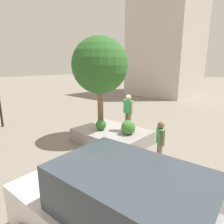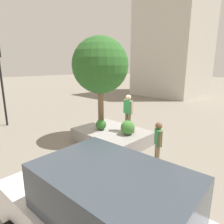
{
  "view_description": "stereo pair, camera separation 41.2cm",
  "coord_description": "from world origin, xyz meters",
  "px_view_note": "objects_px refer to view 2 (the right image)",
  "views": [
    {
      "loc": [
        -6.36,
        6.74,
        3.68
      ],
      "look_at": [
        -0.41,
        0.06,
        1.52
      ],
      "focal_mm": 31.27,
      "sensor_mm": 36.0,
      "label": 1
    },
    {
      "loc": [
        -6.66,
        6.46,
        3.68
      ],
      "look_at": [
        -0.41,
        0.06,
        1.52
      ],
      "focal_mm": 31.27,
      "sensor_mm": 36.0,
      "label": 2
    }
  ],
  "objects_px": {
    "skateboarder": "(128,110)",
    "skateboard": "(128,130)",
    "traffic_light_corner": "(0,71)",
    "planter_ledge": "(112,136)",
    "bystander_watching": "(158,141)",
    "police_car": "(105,221)",
    "plaza_tree": "(100,66)"
  },
  "relations": [
    {
      "from": "skateboarder",
      "to": "traffic_light_corner",
      "type": "xyz_separation_m",
      "value": [
        7.27,
        3.08,
        1.7
      ]
    },
    {
      "from": "planter_ledge",
      "to": "police_car",
      "type": "relative_size",
      "value": 0.73
    },
    {
      "from": "planter_ledge",
      "to": "skateboard",
      "type": "height_order",
      "value": "skateboard"
    },
    {
      "from": "skateboarder",
      "to": "police_car",
      "type": "relative_size",
      "value": 0.36
    },
    {
      "from": "skateboarder",
      "to": "skateboard",
      "type": "bearing_deg",
      "value": -165.96
    },
    {
      "from": "planter_ledge",
      "to": "skateboarder",
      "type": "xyz_separation_m",
      "value": [
        -0.62,
        -0.44,
        1.34
      ]
    },
    {
      "from": "skateboarder",
      "to": "bystander_watching",
      "type": "bearing_deg",
      "value": 158.99
    },
    {
      "from": "skateboard",
      "to": "police_car",
      "type": "bearing_deg",
      "value": 126.11
    },
    {
      "from": "planter_ledge",
      "to": "bystander_watching",
      "type": "distance_m",
      "value": 2.85
    },
    {
      "from": "skateboard",
      "to": "traffic_light_corner",
      "type": "relative_size",
      "value": 0.17
    },
    {
      "from": "planter_ledge",
      "to": "bystander_watching",
      "type": "height_order",
      "value": "bystander_watching"
    },
    {
      "from": "skateboard",
      "to": "bystander_watching",
      "type": "distance_m",
      "value": 2.3
    },
    {
      "from": "traffic_light_corner",
      "to": "skateboard",
      "type": "bearing_deg",
      "value": -157.06
    },
    {
      "from": "skateboarder",
      "to": "bystander_watching",
      "type": "distance_m",
      "value": 2.39
    },
    {
      "from": "planter_ledge",
      "to": "traffic_light_corner",
      "type": "height_order",
      "value": "traffic_light_corner"
    },
    {
      "from": "traffic_light_corner",
      "to": "planter_ledge",
      "type": "bearing_deg",
      "value": -158.39
    },
    {
      "from": "skateboard",
      "to": "skateboarder",
      "type": "bearing_deg",
      "value": 14.04
    },
    {
      "from": "bystander_watching",
      "to": "police_car",
      "type": "bearing_deg",
      "value": 109.48
    },
    {
      "from": "skateboarder",
      "to": "traffic_light_corner",
      "type": "bearing_deg",
      "value": 22.94
    },
    {
      "from": "planter_ledge",
      "to": "bystander_watching",
      "type": "xyz_separation_m",
      "value": [
        -2.75,
        0.38,
        0.65
      ]
    },
    {
      "from": "skateboarder",
      "to": "police_car",
      "type": "height_order",
      "value": "skateboarder"
    },
    {
      "from": "plaza_tree",
      "to": "skateboard",
      "type": "xyz_separation_m",
      "value": [
        -1.3,
        -0.53,
        -2.97
      ]
    },
    {
      "from": "bystander_watching",
      "to": "planter_ledge",
      "type": "bearing_deg",
      "value": -7.78
    },
    {
      "from": "skateboard",
      "to": "police_car",
      "type": "height_order",
      "value": "police_car"
    },
    {
      "from": "traffic_light_corner",
      "to": "bystander_watching",
      "type": "bearing_deg",
      "value": -166.48
    },
    {
      "from": "plaza_tree",
      "to": "traffic_light_corner",
      "type": "bearing_deg",
      "value": 23.16
    },
    {
      "from": "police_car",
      "to": "traffic_light_corner",
      "type": "distance_m",
      "value": 11.24
    },
    {
      "from": "plaza_tree",
      "to": "bystander_watching",
      "type": "height_order",
      "value": "plaza_tree"
    },
    {
      "from": "planter_ledge",
      "to": "traffic_light_corner",
      "type": "bearing_deg",
      "value": 21.61
    },
    {
      "from": "plaza_tree",
      "to": "planter_ledge",
      "type": "bearing_deg",
      "value": -173.07
    },
    {
      "from": "planter_ledge",
      "to": "skateboard",
      "type": "relative_size",
      "value": 4.09
    },
    {
      "from": "skateboarder",
      "to": "police_car",
      "type": "bearing_deg",
      "value": 126.11
    }
  ]
}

